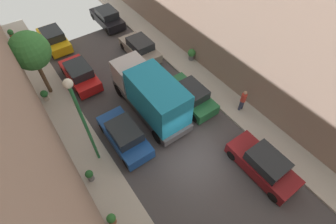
# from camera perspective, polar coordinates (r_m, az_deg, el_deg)

# --- Properties ---
(ground) EXTENTS (32.00, 32.00, 0.00)m
(ground) POSITION_cam_1_polar(r_m,az_deg,el_deg) (15.56, 5.59, -10.38)
(ground) COLOR #423F42
(sidewalk_left) EXTENTS (2.00, 44.00, 0.15)m
(sidewalk_left) POSITION_cam_1_polar(r_m,az_deg,el_deg) (14.45, -10.94, -20.24)
(sidewalk_left) COLOR #B7B2A8
(sidewalk_left) RESTS_ON ground
(sidewalk_right) EXTENTS (2.00, 44.00, 0.15)m
(sidewalk_right) POSITION_cam_1_polar(r_m,az_deg,el_deg) (17.92, 18.06, -1.64)
(sidewalk_right) COLOR #B7B2A8
(sidewalk_right) RESTS_ON ground
(parked_car_left_1) EXTENTS (1.78, 4.20, 1.57)m
(parked_car_left_1) POSITION_cam_1_polar(r_m,az_deg,el_deg) (15.72, -9.83, -5.26)
(parked_car_left_1) COLOR #194799
(parked_car_left_1) RESTS_ON ground
(parked_car_left_2) EXTENTS (1.78, 4.20, 1.57)m
(parked_car_left_2) POSITION_cam_1_polar(r_m,az_deg,el_deg) (20.34, -19.38, 8.09)
(parked_car_left_2) COLOR red
(parked_car_left_2) RESTS_ON ground
(parked_car_left_3) EXTENTS (1.78, 4.20, 1.57)m
(parked_car_left_3) POSITION_cam_1_polar(r_m,az_deg,el_deg) (24.95, -24.49, 14.91)
(parked_car_left_3) COLOR gold
(parked_car_left_3) RESTS_ON ground
(parked_car_right_1) EXTENTS (1.78, 4.20, 1.57)m
(parked_car_right_1) POSITION_cam_1_polar(r_m,az_deg,el_deg) (15.44, 20.85, -11.07)
(parked_car_right_1) COLOR maroon
(parked_car_right_1) RESTS_ON ground
(parked_car_right_2) EXTENTS (1.78, 4.20, 1.57)m
(parked_car_right_2) POSITION_cam_1_polar(r_m,az_deg,el_deg) (17.68, 5.08, 3.72)
(parked_car_right_2) COLOR #1E6638
(parked_car_right_2) RESTS_ON ground
(parked_car_right_3) EXTENTS (1.78, 4.20, 1.57)m
(parked_car_right_3) POSITION_cam_1_polar(r_m,az_deg,el_deg) (21.85, -6.36, 14.16)
(parked_car_right_3) COLOR gray
(parked_car_right_3) RESTS_ON ground
(parked_car_right_4) EXTENTS (1.78, 4.20, 1.57)m
(parked_car_right_4) POSITION_cam_1_polar(r_m,az_deg,el_deg) (26.49, -13.62, 20.11)
(parked_car_right_4) COLOR black
(parked_car_right_4) RESTS_ON ground
(delivery_truck) EXTENTS (2.26, 6.60, 3.38)m
(delivery_truck) POSITION_cam_1_polar(r_m,az_deg,el_deg) (16.25, -3.95, 4.01)
(delivery_truck) COLOR #4C4C51
(delivery_truck) RESTS_ON ground
(pedestrian) EXTENTS (0.40, 0.36, 1.72)m
(pedestrian) POSITION_cam_1_polar(r_m,az_deg,el_deg) (17.59, 16.66, 2.67)
(pedestrian) COLOR #2D334C
(pedestrian) RESTS_ON sidewalk_right
(street_tree_2) EXTENTS (2.51, 2.51, 4.89)m
(street_tree_2) POSITION_cam_1_polar(r_m,az_deg,el_deg) (18.51, -28.77, 12.02)
(street_tree_2) COLOR brown
(street_tree_2) RESTS_ON sidewalk_left
(potted_plant_0) EXTENTS (0.64, 0.64, 0.96)m
(potted_plant_0) POSITION_cam_1_polar(r_m,az_deg,el_deg) (21.27, 5.37, 13.00)
(potted_plant_0) COLOR slate
(potted_plant_0) RESTS_ON sidewalk_right
(potted_plant_1) EXTENTS (0.50, 0.50, 0.89)m
(potted_plant_1) POSITION_cam_1_polar(r_m,az_deg,el_deg) (27.56, -32.02, 14.80)
(potted_plant_1) COLOR brown
(potted_plant_1) RESTS_ON sidewalk_left
(potted_plant_2) EXTENTS (0.46, 0.46, 0.76)m
(potted_plant_2) POSITION_cam_1_polar(r_m,az_deg,el_deg) (13.80, -12.70, -22.63)
(potted_plant_2) COLOR brown
(potted_plant_2) RESTS_ON sidewalk_left
(potted_plant_4) EXTENTS (0.51, 0.51, 0.84)m
(potted_plant_4) POSITION_cam_1_polar(r_m,az_deg,el_deg) (19.82, -26.20, 3.48)
(potted_plant_4) COLOR #B2A899
(potted_plant_4) RESTS_ON sidewalk_left
(potted_plant_5) EXTENTS (0.44, 0.44, 0.84)m
(potted_plant_5) POSITION_cam_1_polar(r_m,az_deg,el_deg) (14.93, -17.35, -13.53)
(potted_plant_5) COLOR slate
(potted_plant_5) RESTS_ON sidewalk_left
(lamp_post) EXTENTS (0.44, 0.44, 6.33)m
(lamp_post) POSITION_cam_1_polar(r_m,az_deg,el_deg) (12.65, -19.16, -0.52)
(lamp_post) COLOR #26723F
(lamp_post) RESTS_ON sidewalk_left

